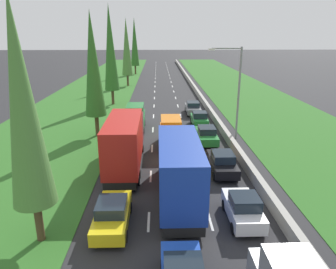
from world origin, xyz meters
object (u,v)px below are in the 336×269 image
(poplar_tree_second, at_px, (93,65))
(red_box_truck_left_lane, at_px, (125,142))
(orange_van_centre_lane, at_px, (171,132))
(white_hatchback_right_lane, at_px, (243,208))
(green_sedan_right_lane, at_px, (206,135))
(green_van_left_lane, at_px, (136,117))
(poplar_tree_third, at_px, (110,48))
(green_hatchback_right_lane, at_px, (199,119))
(blue_box_truck_centre_lane, at_px, (179,168))
(black_sedan_right_lane, at_px, (222,162))
(yellow_sedan_left_lane, at_px, (112,214))
(poplar_tree_fourth, at_px, (127,47))
(grey_sedan_right_lane, at_px, (193,108))
(poplar_tree_fifth, at_px, (135,42))
(street_light_mast, at_px, (236,87))
(poplar_tree_nearest, at_px, (23,106))

(poplar_tree_second, bearing_deg, red_box_truck_left_lane, -66.02)
(orange_van_centre_lane, bearing_deg, white_hatchback_right_lane, -74.28)
(green_sedan_right_lane, xyz_separation_m, orange_van_centre_lane, (-3.51, -0.95, 0.59))
(green_van_left_lane, bearing_deg, poplar_tree_third, 107.85)
(white_hatchback_right_lane, height_order, green_hatchback_right_lane, same)
(blue_box_truck_centre_lane, xyz_separation_m, green_sedan_right_lane, (3.42, 10.95, -1.37))
(blue_box_truck_centre_lane, bearing_deg, red_box_truck_left_lane, 126.49)
(blue_box_truck_centre_lane, xyz_separation_m, black_sedan_right_lane, (3.61, 4.05, -1.37))
(orange_van_centre_lane, bearing_deg, red_box_truck_left_lane, -127.65)
(yellow_sedan_left_lane, relative_size, green_sedan_right_lane, 1.00)
(green_hatchback_right_lane, distance_m, poplar_tree_third, 18.16)
(white_hatchback_right_lane, relative_size, poplar_tree_fourth, 0.30)
(green_hatchback_right_lane, xyz_separation_m, grey_sedan_right_lane, (-0.14, 5.77, -0.02))
(yellow_sedan_left_lane, relative_size, poplar_tree_fourth, 0.34)
(yellow_sedan_left_lane, relative_size, orange_van_centre_lane, 0.92)
(blue_box_truck_centre_lane, relative_size, grey_sedan_right_lane, 2.09)
(green_van_left_lane, relative_size, grey_sedan_right_lane, 1.09)
(yellow_sedan_left_lane, distance_m, poplar_tree_fourth, 49.89)
(blue_box_truck_centre_lane, xyz_separation_m, poplar_tree_third, (-7.98, 28.83, 5.99))
(black_sedan_right_lane, relative_size, poplar_tree_third, 0.32)
(poplar_tree_fourth, bearing_deg, white_hatchback_right_lane, -77.61)
(orange_van_centre_lane, relative_size, poplar_tree_third, 0.34)
(green_hatchback_right_lane, xyz_separation_m, orange_van_centre_lane, (-3.55, -6.78, 0.56))
(green_sedan_right_lane, distance_m, poplar_tree_fifth, 56.19)
(street_light_mast, bearing_deg, white_hatchback_right_lane, -100.68)
(white_hatchback_right_lane, relative_size, poplar_tree_second, 0.31)
(green_sedan_right_lane, bearing_deg, poplar_tree_second, 166.42)
(white_hatchback_right_lane, distance_m, green_hatchback_right_lane, 19.41)
(red_box_truck_left_lane, height_order, green_sedan_right_lane, red_box_truck_left_lane)
(poplar_tree_third, height_order, poplar_tree_fifth, poplar_tree_third)
(poplar_tree_second, bearing_deg, blue_box_truck_centre_lane, -60.89)
(poplar_tree_third, bearing_deg, green_van_left_lane, -72.15)
(grey_sedan_right_lane, height_order, poplar_tree_third, poplar_tree_third)
(poplar_tree_nearest, bearing_deg, green_hatchback_right_lane, 62.55)
(yellow_sedan_left_lane, height_order, green_hatchback_right_lane, green_hatchback_right_lane)
(orange_van_centre_lane, distance_m, poplar_tree_second, 10.16)
(street_light_mast, bearing_deg, red_box_truck_left_lane, -145.12)
(orange_van_centre_lane, bearing_deg, yellow_sedan_left_lane, -105.94)
(yellow_sedan_left_lane, height_order, poplar_tree_second, poplar_tree_second)
(black_sedan_right_lane, relative_size, grey_sedan_right_lane, 1.00)
(green_sedan_right_lane, relative_size, grey_sedan_right_lane, 1.00)
(black_sedan_right_lane, relative_size, green_hatchback_right_lane, 1.15)
(poplar_tree_third, xyz_separation_m, poplar_tree_fifth, (0.93, 36.85, -0.10))
(green_van_left_lane, height_order, grey_sedan_right_lane, green_van_left_lane)
(orange_van_centre_lane, xyz_separation_m, grey_sedan_right_lane, (3.41, 12.55, -0.59))
(green_sedan_right_lane, distance_m, poplar_tree_third, 22.44)
(red_box_truck_left_lane, xyz_separation_m, poplar_tree_fourth, (-3.49, 41.20, 5.41))
(green_hatchback_right_lane, bearing_deg, poplar_tree_second, -163.94)
(red_box_truck_left_lane, xyz_separation_m, green_sedan_right_lane, (7.23, 5.79, -1.37))
(green_hatchback_right_lane, relative_size, poplar_tree_fourth, 0.30)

